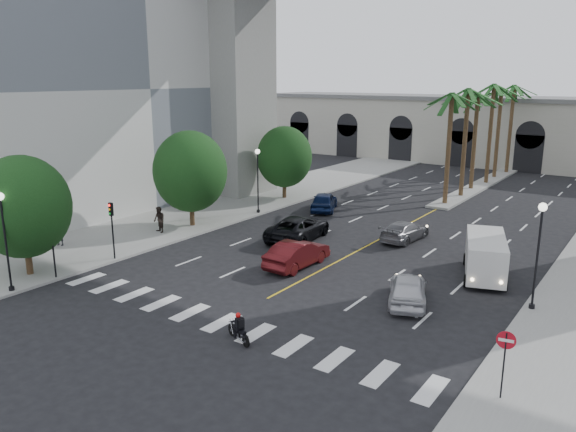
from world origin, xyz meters
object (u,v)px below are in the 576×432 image
at_px(car_e, 324,201).
at_px(pedestrian_b, 159,220).
at_px(traffic_signal_near, 52,236).
at_px(lamp_post_left_far, 258,175).
at_px(pedestrian_a, 59,232).
at_px(motorcycle_rider, 239,329).
at_px(do_not_enter_sign, 505,351).
at_px(cargo_van, 485,255).
at_px(lamp_post_right, 538,247).
at_px(car_a, 408,289).
at_px(car_c, 298,228).
at_px(traffic_signal_far, 112,221).
at_px(lamp_post_left_near, 5,234).
at_px(car_b, 297,254).
at_px(car_d, 405,231).

height_order(car_e, pedestrian_b, pedestrian_b).
bearing_deg(traffic_signal_near, car_e, 80.76).
distance_m(lamp_post_left_far, car_e, 6.10).
bearing_deg(pedestrian_a, pedestrian_b, 44.78).
relative_size(motorcycle_rider, do_not_enter_sign, 0.64).
bearing_deg(cargo_van, pedestrian_b, 173.10).
bearing_deg(lamp_post_right, car_e, 147.46).
bearing_deg(car_a, cargo_van, -131.49).
bearing_deg(do_not_enter_sign, car_c, 132.37).
relative_size(traffic_signal_far, do_not_enter_sign, 1.38).
height_order(car_a, car_c, car_c).
height_order(traffic_signal_near, pedestrian_b, traffic_signal_near).
relative_size(traffic_signal_far, car_c, 0.62).
height_order(traffic_signal_far, motorcycle_rider, traffic_signal_far).
relative_size(lamp_post_left_near, car_a, 1.20).
height_order(traffic_signal_near, do_not_enter_sign, traffic_signal_near).
height_order(car_b, pedestrian_a, pedestrian_a).
xyz_separation_m(traffic_signal_far, pedestrian_b, (-2.15, 5.67, -1.42)).
relative_size(lamp_post_left_far, car_b, 1.11).
xyz_separation_m(car_c, pedestrian_a, (-11.86, -10.53, 0.22)).
xyz_separation_m(car_b, pedestrian_b, (-11.95, 0.19, 0.30)).
relative_size(motorcycle_rider, car_e, 0.36).
bearing_deg(car_e, car_b, 91.20).
bearing_deg(car_e, car_d, 130.74).
distance_m(car_a, car_e, 20.03).
relative_size(lamp_post_left_near, traffic_signal_near, 1.47).
bearing_deg(car_e, car_a, 109.42).
bearing_deg(cargo_van, car_e, 133.02).
bearing_deg(car_b, car_c, -56.12).
relative_size(car_a, car_b, 0.93).
bearing_deg(cargo_van, car_d, 128.71).
xyz_separation_m(car_c, cargo_van, (12.77, -0.34, 0.47)).
bearing_deg(traffic_signal_near, lamp_post_left_near, -92.29).
xyz_separation_m(car_d, pedestrian_a, (-17.98, -14.53, 0.37)).
bearing_deg(pedestrian_a, lamp_post_left_far, 52.88).
bearing_deg(lamp_post_left_far, car_c, -31.93).
xyz_separation_m(traffic_signal_near, motorcycle_rider, (13.19, -0.00, -1.92)).
xyz_separation_m(traffic_signal_near, car_a, (17.38, 8.02, -1.75)).
bearing_deg(do_not_enter_sign, pedestrian_b, 151.87).
height_order(traffic_signal_far, car_a, traffic_signal_far).
xyz_separation_m(lamp_post_left_near, car_b, (9.90, 11.98, -2.43)).
bearing_deg(lamp_post_left_far, pedestrian_b, -103.09).
bearing_deg(car_b, traffic_signal_far, 30.01).
xyz_separation_m(lamp_post_left_far, pedestrian_a, (-5.08, -14.75, -2.18)).
bearing_deg(car_b, car_a, 169.96).
bearing_deg(do_not_enter_sign, car_a, 123.27).
relative_size(pedestrian_a, pedestrian_b, 0.95).
relative_size(traffic_signal_far, pedestrian_a, 2.05).
xyz_separation_m(lamp_post_left_far, traffic_signal_far, (0.10, -14.50, -0.71)).
relative_size(motorcycle_rider, pedestrian_a, 0.96).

